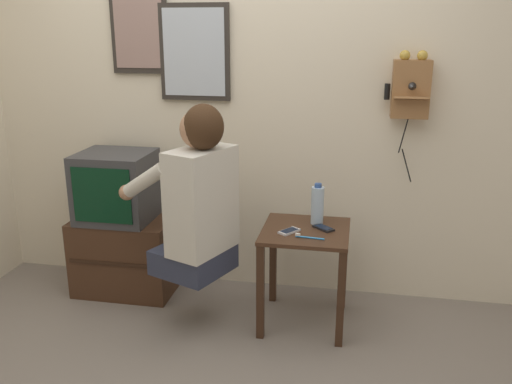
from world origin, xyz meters
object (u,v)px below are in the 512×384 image
at_px(cell_phone_spare, 323,228).
at_px(toothbrush, 308,237).
at_px(television, 116,187).
at_px(cell_phone_held, 289,231).
at_px(wall_phone_antique, 411,88).
at_px(framed_picture, 139,33).
at_px(wall_mirror, 195,52).
at_px(person, 198,197).
at_px(water_bottle, 317,205).

bearing_deg(cell_phone_spare, toothbrush, -162.11).
xyz_separation_m(television, cell_phone_held, (1.12, -0.24, -0.13)).
relative_size(wall_phone_antique, framed_picture, 1.54).
relative_size(framed_picture, wall_mirror, 0.85).
relative_size(person, water_bottle, 3.98).
xyz_separation_m(television, toothbrush, (1.22, -0.31, -0.12)).
bearing_deg(wall_mirror, toothbrush, -35.90).
distance_m(wall_phone_antique, framed_picture, 1.65).
bearing_deg(framed_picture, wall_phone_antique, -1.56).
bearing_deg(wall_phone_antique, television, -173.39).
distance_m(wall_phone_antique, wall_mirror, 1.29).
bearing_deg(person, water_bottle, -44.19).
bearing_deg(toothbrush, person, 99.16).
bearing_deg(television, water_bottle, -3.15).
height_order(television, framed_picture, framed_picture).
bearing_deg(water_bottle, cell_phone_held, -128.86).
height_order(television, wall_mirror, wall_mirror).
bearing_deg(wall_phone_antique, cell_phone_held, -144.62).
bearing_deg(wall_mirror, cell_phone_held, -36.27).
bearing_deg(cell_phone_spare, wall_mirror, 107.50).
xyz_separation_m(person, wall_phone_antique, (1.11, 0.54, 0.54)).
relative_size(wall_mirror, cell_phone_held, 4.20).
xyz_separation_m(framed_picture, water_bottle, (1.14, -0.31, -0.93)).
xyz_separation_m(television, wall_mirror, (0.46, 0.24, 0.80)).
relative_size(television, water_bottle, 1.87).
bearing_deg(television, cell_phone_held, -12.10).
height_order(person, cell_phone_held, person).
xyz_separation_m(cell_phone_held, water_bottle, (0.14, 0.17, 0.11)).
height_order(wall_mirror, water_bottle, wall_mirror).
xyz_separation_m(wall_mirror, cell_phone_spare, (0.84, -0.40, -0.93)).
height_order(framed_picture, cell_phone_held, framed_picture).
bearing_deg(water_bottle, wall_mirror, 158.58).
distance_m(person, wall_phone_antique, 1.35).
bearing_deg(person, wall_mirror, 38.56).
bearing_deg(cell_phone_held, television, -156.90).
relative_size(television, wall_phone_antique, 0.59).
height_order(wall_mirror, toothbrush, wall_mirror).
relative_size(person, wall_mirror, 1.65).
height_order(framed_picture, wall_mirror, framed_picture).
xyz_separation_m(television, framed_picture, (0.11, 0.25, 0.91)).
bearing_deg(wall_mirror, water_bottle, -21.42).
bearing_deg(framed_picture, toothbrush, -26.56).
relative_size(wall_mirror, cell_phone_spare, 4.33).
bearing_deg(television, wall_mirror, 27.82).
distance_m(water_bottle, toothbrush, 0.26).
xyz_separation_m(person, framed_picture, (-0.52, 0.59, 0.84)).
bearing_deg(toothbrush, framed_picture, 69.72).
height_order(framed_picture, toothbrush, framed_picture).
relative_size(television, wall_mirror, 0.78).
bearing_deg(cell_phone_held, wall_mirror, 178.93).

